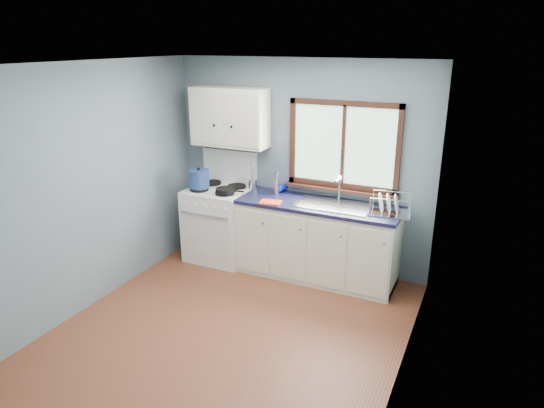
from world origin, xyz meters
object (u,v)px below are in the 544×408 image
at_px(dish_rack, 389,208).
at_px(skillet, 226,190).
at_px(sink, 333,211).
at_px(base_cabinets, 317,244).
at_px(utensil_crock, 253,184).
at_px(thermos, 276,183).
at_px(stockpot, 199,179).
at_px(gas_range, 220,222).

bearing_deg(dish_rack, skillet, 179.02).
height_order(sink, skillet, sink).
bearing_deg(base_cabinets, dish_rack, 0.07).
bearing_deg(utensil_crock, thermos, -6.54).
xyz_separation_m(skillet, thermos, (0.53, 0.29, 0.07)).
xyz_separation_m(base_cabinets, stockpot, (-1.49, -0.16, 0.66)).
bearing_deg(gas_range, skillet, -39.84).
bearing_deg(gas_range, sink, 0.71).
xyz_separation_m(stockpot, utensil_crock, (0.59, 0.30, -0.08)).
relative_size(sink, skillet, 2.28).
relative_size(base_cabinets, dish_rack, 4.06).
bearing_deg(skillet, base_cabinets, 0.31).
bearing_deg(stockpot, gas_range, 36.17).
xyz_separation_m(gas_range, stockpot, (-0.19, -0.14, 0.58)).
height_order(skillet, thermos, thermos).
height_order(utensil_crock, dish_rack, utensil_crock).
xyz_separation_m(base_cabinets, sink, (0.18, -0.00, 0.45)).
bearing_deg(base_cabinets, sink, -0.13).
distance_m(gas_range, sink, 1.53).
relative_size(gas_range, stockpot, 4.03).
xyz_separation_m(skillet, dish_rack, (1.91, 0.19, -0.01)).
distance_m(stockpot, utensil_crock, 0.66).
distance_m(skillet, dish_rack, 1.92).
xyz_separation_m(thermos, dish_rack, (1.38, -0.10, -0.08)).
bearing_deg(stockpot, thermos, 15.96).
bearing_deg(skillet, thermos, 19.59).
height_order(base_cabinets, dish_rack, dish_rack).
xyz_separation_m(sink, skillet, (-1.29, -0.18, 0.12)).
xyz_separation_m(stockpot, thermos, (0.92, 0.26, -0.02)).
height_order(base_cabinets, thermos, thermos).
bearing_deg(base_cabinets, gas_range, -179.18).
bearing_deg(thermos, skillet, -151.20).
height_order(gas_range, stockpot, gas_range).
height_order(gas_range, base_cabinets, gas_range).
xyz_separation_m(sink, thermos, (-0.76, 0.11, 0.20)).
xyz_separation_m(gas_range, base_cabinets, (1.31, 0.02, -0.08)).
relative_size(sink, thermos, 3.04).
distance_m(utensil_crock, thermos, 0.34).
bearing_deg(gas_range, stockpot, -143.83).
distance_m(gas_range, utensil_crock, 0.66).
height_order(stockpot, utensil_crock, utensil_crock).
distance_m(skillet, stockpot, 0.40).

